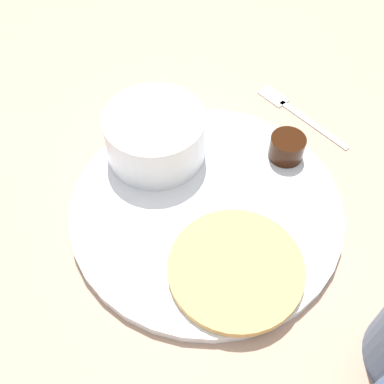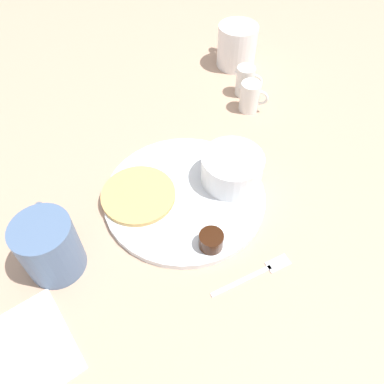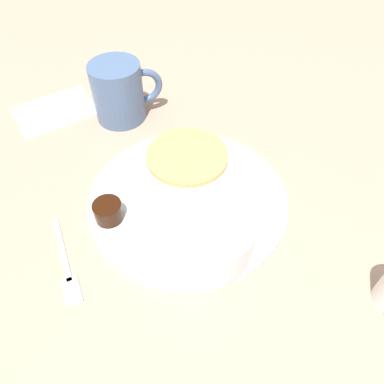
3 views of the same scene
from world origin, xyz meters
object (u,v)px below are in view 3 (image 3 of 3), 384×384
plate (188,199)px  bowl (211,234)px  coffee_mug (120,92)px  fork (67,268)px

plate → bowl: (-0.02, -0.09, 0.04)m
bowl → coffee_mug: size_ratio=0.89×
coffee_mug → fork: 0.32m
coffee_mug → bowl: bearing=-91.6°
bowl → plate: bearing=80.4°
coffee_mug → fork: bearing=-124.9°
coffee_mug → fork: coffee_mug is taller
plate → bowl: bowl is taller
coffee_mug → fork: (-0.18, -0.26, -0.05)m
fork → coffee_mug: bearing=55.1°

